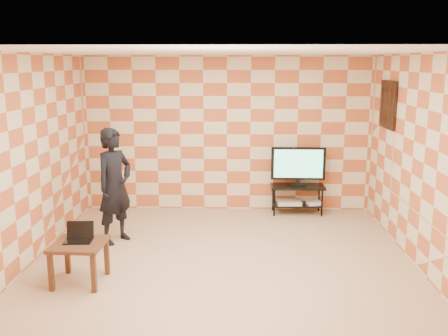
{
  "coord_description": "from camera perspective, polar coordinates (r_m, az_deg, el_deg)",
  "views": [
    {
      "loc": [
        0.18,
        -6.12,
        2.58
      ],
      "look_at": [
        0.0,
        0.6,
        1.15
      ],
      "focal_mm": 40.0,
      "sensor_mm": 36.0,
      "label": 1
    }
  ],
  "objects": [
    {
      "name": "tv_stand",
      "position": [
        8.72,
        8.37,
        -2.85
      ],
      "size": [
        0.92,
        0.41,
        0.5
      ],
      "color": "black",
      "rests_on": "floor"
    },
    {
      "name": "wall_art",
      "position": [
        8.03,
        18.24,
        6.91
      ],
      "size": [
        0.04,
        0.72,
        0.72
      ],
      "color": "black",
      "rests_on": "wall_right"
    },
    {
      "name": "wall_right",
      "position": [
        6.66,
        21.89,
        0.49
      ],
      "size": [
        0.02,
        5.0,
        2.7
      ],
      "primitive_type": "cube",
      "color": "beige",
      "rests_on": "ground"
    },
    {
      "name": "dvd_player",
      "position": [
        8.72,
        7.44,
        -3.9
      ],
      "size": [
        0.41,
        0.3,
        0.07
      ],
      "primitive_type": "cube",
      "rotation": [
        0.0,
        0.0,
        0.03
      ],
      "color": "#B4B4B6",
      "rests_on": "tv_stand"
    },
    {
      "name": "person",
      "position": [
        7.34,
        -12.39,
        -2.01
      ],
      "size": [
        0.67,
        0.73,
        1.68
      ],
      "primitive_type": "imported",
      "rotation": [
        0.0,
        0.0,
        0.99
      ],
      "color": "black",
      "rests_on": "floor"
    },
    {
      "name": "wall_front",
      "position": [
        3.83,
        -1.27,
        -6.71
      ],
      "size": [
        5.0,
        0.02,
        2.7
      ],
      "primitive_type": "cube",
      "color": "beige",
      "rests_on": "ground"
    },
    {
      "name": "wall_left",
      "position": [
        6.8,
        -21.72,
        0.72
      ],
      "size": [
        0.02,
        5.0,
        2.7
      ],
      "primitive_type": "cube",
      "color": "beige",
      "rests_on": "ground"
    },
    {
      "name": "ceiling",
      "position": [
        6.13,
        -0.16,
        13.13
      ],
      "size": [
        5.0,
        5.0,
        0.02
      ],
      "primitive_type": "cube",
      "color": "white",
      "rests_on": "wall_back"
    },
    {
      "name": "game_console",
      "position": [
        8.76,
        10.27,
        -3.96
      ],
      "size": [
        0.27,
        0.22,
        0.05
      ],
      "primitive_type": "cube",
      "rotation": [
        0.0,
        0.0,
        0.23
      ],
      "color": "silver",
      "rests_on": "tv_stand"
    },
    {
      "name": "tv",
      "position": [
        8.6,
        8.47,
        0.41
      ],
      "size": [
        0.92,
        0.18,
        0.67
      ],
      "color": "black",
      "rests_on": "tv_stand"
    },
    {
      "name": "floor",
      "position": [
        6.65,
        -0.14,
        -10.84
      ],
      "size": [
        5.0,
        5.0,
        0.0
      ],
      "primitive_type": "plane",
      "color": "tan",
      "rests_on": "ground"
    },
    {
      "name": "wall_back",
      "position": [
        8.71,
        0.34,
        3.88
      ],
      "size": [
        5.0,
        0.02,
        2.7
      ],
      "primitive_type": "cube",
      "color": "beige",
      "rests_on": "ground"
    },
    {
      "name": "laptop",
      "position": [
        6.23,
        -16.22,
        -7.5
      ],
      "size": [
        0.33,
        0.27,
        0.21
      ],
      "color": "black",
      "rests_on": "side_table"
    },
    {
      "name": "side_table",
      "position": [
        6.2,
        -16.24,
        -8.96
      ],
      "size": [
        0.62,
        0.62,
        0.5
      ],
      "color": "#3C1F12",
      "rests_on": "floor"
    }
  ]
}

